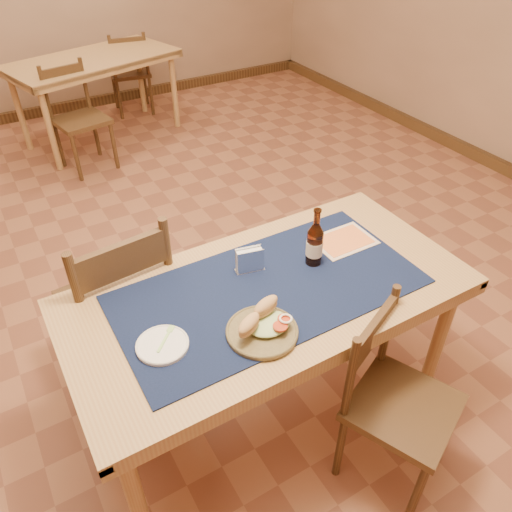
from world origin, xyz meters
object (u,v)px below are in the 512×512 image
main_table (269,305)px  napkin_holder (250,260)px  back_table (94,67)px  chair_main_far (120,303)px  sandwich_plate (263,326)px  chair_main_near (395,399)px  beer_bottle (315,244)px

main_table → napkin_holder: (-0.01, 0.14, 0.14)m
back_table → main_table: bearing=-94.5°
chair_main_far → sandwich_plate: (0.34, -0.68, 0.28)m
napkin_holder → chair_main_far: bearing=143.0°
chair_main_near → chair_main_far: bearing=127.7°
main_table → back_table: (0.27, 3.41, 0.00)m
sandwich_plate → beer_bottle: bearing=31.0°
chair_main_far → sandwich_plate: size_ratio=3.75×
sandwich_plate → chair_main_far: bearing=116.7°
back_table → chair_main_near: (0.01, -3.90, -0.24)m
main_table → chair_main_far: bearing=134.3°
main_table → chair_main_near: chair_main_near is taller
back_table → sandwich_plate: size_ratio=6.13×
chair_main_far → chair_main_near: 1.25m
chair_main_far → main_table: bearing=-45.7°
beer_bottle → napkin_holder: bearing=160.2°
sandwich_plate → napkin_holder: napkin_holder is taller
main_table → chair_main_near: (0.28, -0.49, -0.24)m
back_table → sandwich_plate: 3.62m
beer_bottle → napkin_holder: 0.27m
chair_main_near → back_table: bearing=90.1°
back_table → chair_main_far: chair_main_far is taller
chair_main_near → napkin_holder: (-0.29, 0.63, 0.37)m
chair_main_near → napkin_holder: 0.79m
sandwich_plate → napkin_holder: size_ratio=2.06×
chair_main_far → chair_main_near: bearing=-52.3°
sandwich_plate → main_table: bearing=52.9°
chair_main_near → beer_bottle: 0.68m
main_table → napkin_holder: napkin_holder is taller
main_table → chair_main_far: (-0.48, 0.50, -0.16)m
chair_main_far → sandwich_plate: 0.81m
chair_main_far → chair_main_near: size_ratio=1.17×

